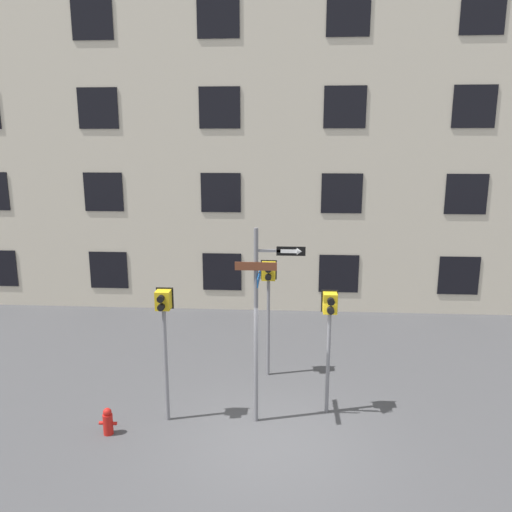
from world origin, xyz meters
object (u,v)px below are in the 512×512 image
Objects in this scene: pedestrian_signal_right at (330,320)px; fire_hydrant at (108,422)px; street_sign_pole at (260,311)px; pedestrian_signal_left at (164,320)px; pedestrian_signal_across at (268,286)px.

pedestrian_signal_right is 4.81× the size of fire_hydrant.
street_sign_pole is 3.75m from fire_hydrant.
pedestrian_signal_left is 2.29m from fire_hydrant.
pedestrian_signal_across is (-1.34, 1.71, 0.20)m from pedestrian_signal_right.
pedestrian_signal_right reaches higher than fire_hydrant.
pedestrian_signal_left is at bearing -177.72° from street_sign_pole.
pedestrian_signal_left is (-1.94, -0.08, -0.21)m from street_sign_pole.
fire_hydrant is at bearing -165.76° from pedestrian_signal_right.
pedestrian_signal_left is at bearing 29.23° from fire_hydrant.
pedestrian_signal_right is at bearing -51.98° from pedestrian_signal_across.
pedestrian_signal_left is at bearing -171.11° from pedestrian_signal_right.
street_sign_pole is at bearing -162.48° from pedestrian_signal_right.
pedestrian_signal_across reaches higher than pedestrian_signal_left.
pedestrian_signal_across is (2.02, 2.24, 0.11)m from pedestrian_signal_left.
street_sign_pole is 1.51× the size of pedestrian_signal_right.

